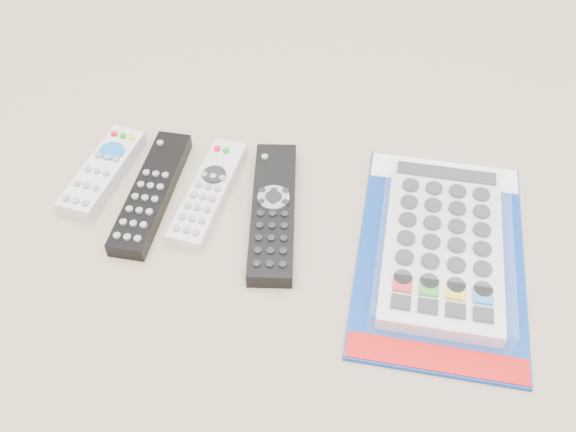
# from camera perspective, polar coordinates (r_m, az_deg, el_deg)

# --- Properties ---
(remote_small_grey) EXTENTS (0.07, 0.16, 0.02)m
(remote_small_grey) POSITION_cam_1_polar(r_m,az_deg,el_deg) (0.88, -16.12, 3.81)
(remote_small_grey) COLOR silver
(remote_small_grey) RESTS_ON ground
(remote_slim_black) EXTENTS (0.05, 0.21, 0.02)m
(remote_slim_black) POSITION_cam_1_polar(r_m,az_deg,el_deg) (0.84, -12.03, 2.08)
(remote_slim_black) COLOR black
(remote_slim_black) RESTS_ON ground
(remote_silver_dvd) EXTENTS (0.06, 0.18, 0.02)m
(remote_silver_dvd) POSITION_cam_1_polar(r_m,az_deg,el_deg) (0.83, -7.08, 2.13)
(remote_silver_dvd) COLOR silver
(remote_silver_dvd) RESTS_ON ground
(remote_large_black) EXTENTS (0.08, 0.23, 0.02)m
(remote_large_black) POSITION_cam_1_polar(r_m,az_deg,el_deg) (0.80, -1.32, 0.45)
(remote_large_black) COLOR black
(remote_large_black) RESTS_ON ground
(jumbo_remote_packaged) EXTENTS (0.20, 0.32, 0.04)m
(jumbo_remote_packaged) POSITION_cam_1_polar(r_m,az_deg,el_deg) (0.77, 13.60, -2.33)
(jumbo_remote_packaged) COLOR navy
(jumbo_remote_packaged) RESTS_ON ground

